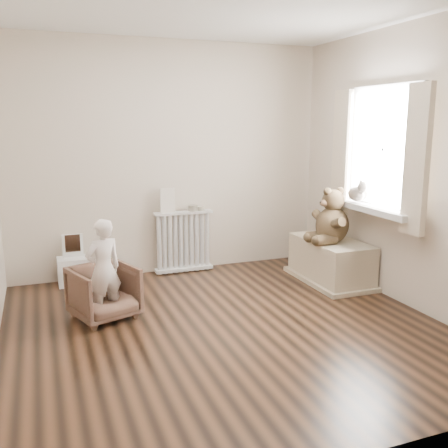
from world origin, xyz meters
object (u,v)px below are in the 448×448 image
object	(u,v)px
armchair	(104,292)
teddy_bear	(332,223)
child	(103,269)
plush_cat	(357,192)
toy_vanity	(74,259)
radiator	(184,239)
toy_bench	(331,263)

from	to	relation	value
armchair	teddy_bear	distance (m)	2.44
child	teddy_bear	size ratio (longest dim) A/B	1.55
child	plush_cat	size ratio (longest dim) A/B	3.24
child	teddy_bear	world-z (taller)	teddy_bear
toy_vanity	armchair	distance (m)	1.10
teddy_bear	toy_vanity	bearing A→B (deg)	160.25
armchair	radiator	bearing A→B (deg)	27.19
toy_bench	plush_cat	distance (m)	0.84
armchair	teddy_bear	size ratio (longest dim) A/B	0.91
teddy_bear	child	bearing A→B (deg)	-175.21
armchair	toy_bench	size ratio (longest dim) A/B	0.54
child	teddy_bear	bearing A→B (deg)	164.94
radiator	armchair	bearing A→B (deg)	-133.36
toy_bench	teddy_bear	bearing A→B (deg)	-124.14
toy_vanity	armchair	world-z (taller)	toy_vanity
child	toy_bench	distance (m)	2.48
teddy_bear	plush_cat	xyz separation A→B (m)	(0.19, -0.14, 0.33)
radiator	teddy_bear	xyz separation A→B (m)	(1.35, -0.98, 0.28)
radiator	teddy_bear	distance (m)	1.69
armchair	toy_bench	distance (m)	2.47
toy_vanity	teddy_bear	distance (m)	2.77
radiator	teddy_bear	size ratio (longest dim) A/B	1.24
toy_vanity	teddy_bear	bearing A→B (deg)	-20.14
radiator	toy_bench	world-z (taller)	radiator
toy_bench	toy_vanity	bearing A→B (deg)	161.79
toy_bench	plush_cat	bearing A→B (deg)	-57.37
toy_vanity	teddy_bear	xyz separation A→B (m)	(2.58, -0.95, 0.40)
toy_vanity	toy_bench	world-z (taller)	toy_vanity
toy_vanity	toy_bench	xyz separation A→B (m)	(2.63, -0.87, -0.08)
armchair	toy_bench	world-z (taller)	armchair
radiator	armchair	size ratio (longest dim) A/B	1.36
radiator	child	distance (m)	1.57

